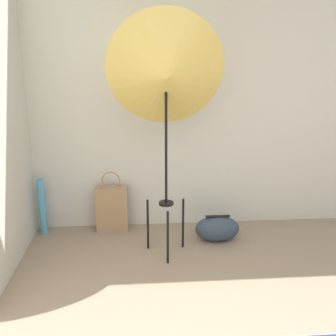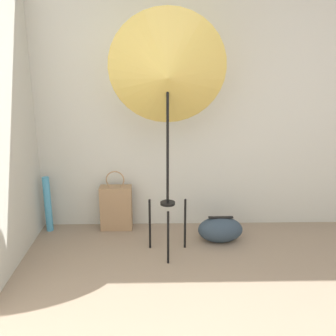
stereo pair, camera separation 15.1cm
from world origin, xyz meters
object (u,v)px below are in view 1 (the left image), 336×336
Objects in this scene: tote_bag at (112,208)px; paper_roll at (42,207)px; duffel_bag at (217,228)px; photo_umbrella at (166,74)px.

tote_bag reaches higher than paper_roll.
paper_roll is at bearing 170.57° from duffel_bag.
paper_roll reaches higher than duffel_bag.
duffel_bag is at bearing 22.08° from photo_umbrella.
photo_umbrella reaches higher than tote_bag.
tote_bag is 1.46× the size of duffel_bag.
photo_umbrella is at bearing -22.24° from paper_roll.
paper_roll is (-1.14, 0.47, -1.24)m from photo_umbrella.
duffel_bag is (0.49, 0.20, -1.40)m from photo_umbrella.
tote_bag is (-0.49, 0.50, -1.29)m from photo_umbrella.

